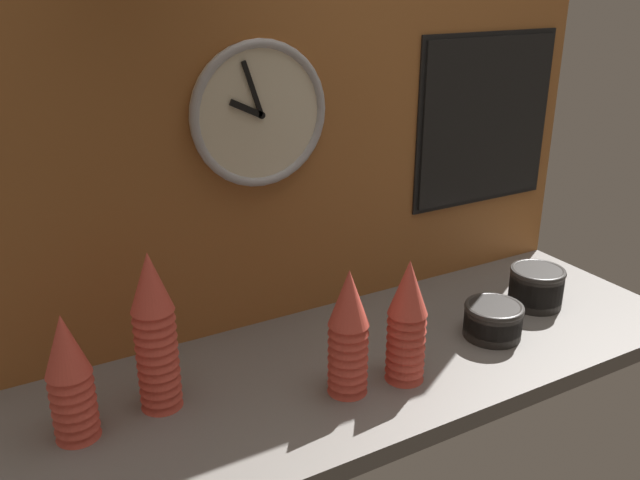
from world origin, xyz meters
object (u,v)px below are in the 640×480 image
(menu_board, at_px, (485,120))
(cup_stack_center_right, at_px, (407,321))
(bowl_stack_right, at_px, (493,319))
(wall_clock, at_px, (260,114))
(bowl_stack_far_right, at_px, (536,286))
(cup_stack_far_left, at_px, (70,378))
(cup_stack_center, at_px, (348,332))
(cup_stack_left, at_px, (155,332))

(menu_board, bearing_deg, cup_stack_center_right, -144.37)
(bowl_stack_right, height_order, wall_clock, wall_clock)
(bowl_stack_far_right, bearing_deg, bowl_stack_right, -162.28)
(cup_stack_far_left, xyz_separation_m, cup_stack_center, (0.50, -0.12, 0.01))
(cup_stack_center_right, distance_m, cup_stack_center, 0.13)
(cup_stack_center, xyz_separation_m, menu_board, (0.63, 0.34, 0.29))
(cup_stack_center_right, relative_size, cup_stack_center, 1.00)
(bowl_stack_far_right, distance_m, menu_board, 0.45)
(cup_stack_center_right, distance_m, cup_stack_left, 0.49)
(menu_board, bearing_deg, cup_stack_far_left, -168.99)
(bowl_stack_far_right, bearing_deg, cup_stack_center, -171.79)
(cup_stack_center_right, xyz_separation_m, cup_stack_left, (-0.47, 0.16, 0.03))
(wall_clock, height_order, menu_board, wall_clock)
(cup_stack_far_left, relative_size, cup_stack_center, 0.93)
(cup_stack_far_left, distance_m, menu_board, 1.19)
(bowl_stack_far_right, relative_size, bowl_stack_right, 1.00)
(cup_stack_far_left, distance_m, wall_clock, 0.65)
(bowl_stack_far_right, relative_size, wall_clock, 0.43)
(cup_stack_center_right, relative_size, cup_stack_left, 0.83)
(cup_stack_center, bearing_deg, bowl_stack_far_right, 8.21)
(bowl_stack_far_right, bearing_deg, cup_stack_center_right, -167.47)
(cup_stack_left, distance_m, bowl_stack_far_right, 0.96)
(cup_stack_left, distance_m, wall_clock, 0.51)
(cup_stack_center, relative_size, wall_clock, 0.85)
(cup_stack_far_left, height_order, menu_board, menu_board)
(bowl_stack_right, bearing_deg, menu_board, 55.22)
(cup_stack_left, bearing_deg, bowl_stack_far_right, -2.90)
(bowl_stack_right, bearing_deg, bowl_stack_far_right, 17.72)
(bowl_stack_right, relative_size, menu_board, 0.30)
(cup_stack_far_left, xyz_separation_m, menu_board, (1.13, 0.22, 0.30))
(cup_stack_left, bearing_deg, bowl_stack_right, -8.61)
(cup_stack_left, height_order, menu_board, menu_board)
(cup_stack_left, xyz_separation_m, bowl_stack_far_right, (0.95, -0.05, -0.11))
(wall_clock, bearing_deg, cup_stack_left, -148.51)
(cup_stack_far_left, height_order, bowl_stack_right, cup_stack_far_left)
(cup_stack_far_left, xyz_separation_m, bowl_stack_far_right, (1.12, -0.03, -0.07))
(bowl_stack_right, distance_m, wall_clock, 0.70)
(cup_stack_left, distance_m, cup_stack_center, 0.37)
(cup_stack_far_left, bearing_deg, bowl_stack_right, -6.07)
(wall_clock, bearing_deg, menu_board, 0.78)
(cup_stack_center, height_order, bowl_stack_far_right, cup_stack_center)
(wall_clock, bearing_deg, bowl_stack_far_right, -20.89)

